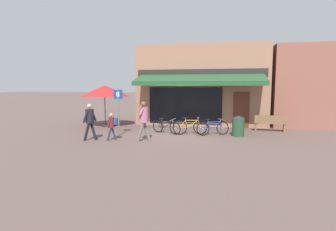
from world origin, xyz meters
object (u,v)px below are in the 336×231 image
(pedestrian_second_adult, at_px, (90,118))
(cafe_parasol, at_px, (105,91))
(litter_bin, at_px, (238,126))
(pedestrian_adult, at_px, (143,117))
(pedestrian_child, at_px, (112,123))
(park_bench, at_px, (270,123))
(parking_sign, at_px, (118,107))
(bicycle_black, at_px, (166,127))
(bicycle_blue, at_px, (213,128))
(bicycle_orange, at_px, (190,127))

(pedestrian_second_adult, relative_size, cafe_parasol, 0.57)
(pedestrian_second_adult, height_order, litter_bin, pedestrian_second_adult)
(pedestrian_adult, height_order, pedestrian_child, pedestrian_adult)
(park_bench, bearing_deg, parking_sign, -153.60)
(pedestrian_adult, xyz_separation_m, litter_bin, (4.18, 2.03, -0.57))
(pedestrian_adult, bearing_deg, cafe_parasol, -53.98)
(litter_bin, bearing_deg, bicycle_black, -179.54)
(parking_sign, height_order, cafe_parasol, cafe_parasol)
(parking_sign, bearing_deg, litter_bin, 11.58)
(litter_bin, bearing_deg, pedestrian_second_adult, -159.96)
(bicycle_blue, relative_size, litter_bin, 1.60)
(bicycle_blue, distance_m, litter_bin, 1.23)
(litter_bin, bearing_deg, bicycle_orange, -178.99)
(bicycle_orange, distance_m, park_bench, 4.47)
(pedestrian_adult, relative_size, park_bench, 1.09)
(bicycle_orange, distance_m, pedestrian_second_adult, 4.88)
(litter_bin, distance_m, cafe_parasol, 7.98)
(pedestrian_adult, bearing_deg, parking_sign, -37.99)
(bicycle_orange, height_order, pedestrian_second_adult, pedestrian_second_adult)
(bicycle_orange, height_order, pedestrian_child, pedestrian_child)
(bicycle_black, height_order, litter_bin, litter_bin)
(litter_bin, relative_size, cafe_parasol, 0.34)
(bicycle_blue, xyz_separation_m, parking_sign, (-4.49, -1.18, 1.06))
(bicycle_black, distance_m, parking_sign, 2.64)
(parking_sign, bearing_deg, bicycle_blue, 14.73)
(bicycle_black, height_order, pedestrian_second_adult, pedestrian_second_adult)
(pedestrian_adult, bearing_deg, bicycle_black, -115.32)
(parking_sign, xyz_separation_m, cafe_parasol, (-1.96, 2.66, 0.72))
(pedestrian_adult, relative_size, litter_bin, 1.78)
(bicycle_black, relative_size, park_bench, 1.01)
(park_bench, bearing_deg, cafe_parasol, -173.42)
(bicycle_orange, height_order, litter_bin, litter_bin)
(bicycle_blue, bearing_deg, pedestrian_second_adult, 177.19)
(park_bench, bearing_deg, pedestrian_adult, -142.49)
(litter_bin, xyz_separation_m, cafe_parasol, (-7.67, 1.49, 1.64))
(bicycle_black, relative_size, pedestrian_second_adult, 0.99)
(pedestrian_child, height_order, litter_bin, pedestrian_child)
(bicycle_orange, bearing_deg, bicycle_blue, -14.47)
(pedestrian_child, distance_m, litter_bin, 6.02)
(bicycle_orange, relative_size, park_bench, 1.06)
(bicycle_blue, height_order, parking_sign, parking_sign)
(cafe_parasol, height_order, park_bench, cafe_parasol)
(litter_bin, distance_m, park_bench, 2.48)
(bicycle_orange, xyz_separation_m, pedestrian_adult, (-1.83, -1.99, 0.68))
(bicycle_orange, xyz_separation_m, litter_bin, (2.35, 0.04, 0.11))
(pedestrian_adult, height_order, litter_bin, pedestrian_adult)
(bicycle_orange, bearing_deg, park_bench, 6.56)
(litter_bin, distance_m, parking_sign, 5.90)
(parking_sign, distance_m, park_bench, 8.07)
(litter_bin, xyz_separation_m, park_bench, (1.75, 1.75, -0.04))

